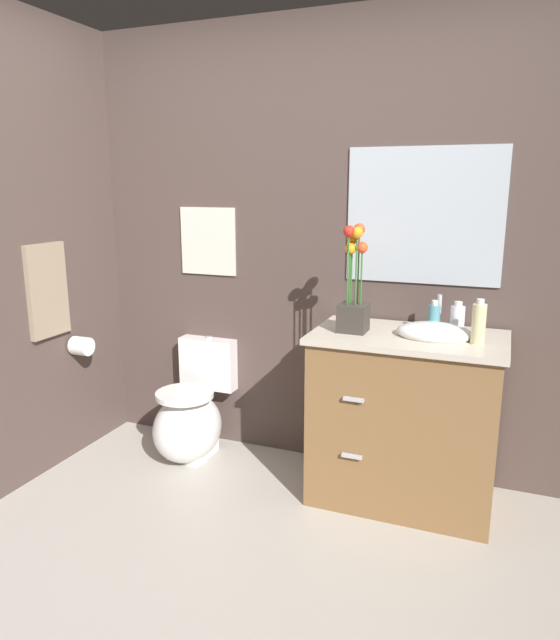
# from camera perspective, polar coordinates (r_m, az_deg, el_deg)

# --- Properties ---
(ground_plane) EXTENTS (9.47, 9.47, 0.00)m
(ground_plane) POSITION_cam_1_polar(r_m,az_deg,el_deg) (2.45, -7.95, -27.93)
(ground_plane) COLOR #B2ADA3
(wall_back) EXTENTS (4.42, 0.05, 2.50)m
(wall_back) POSITION_cam_1_polar(r_m,az_deg,el_deg) (3.22, 8.06, 6.70)
(wall_back) COLOR #4C3D38
(wall_back) RESTS_ON ground_plane
(toilet) EXTENTS (0.38, 0.59, 0.69)m
(toilet) POSITION_cam_1_polar(r_m,az_deg,el_deg) (3.55, -8.74, -9.53)
(toilet) COLOR white
(toilet) RESTS_ON ground_plane
(vanity_cabinet) EXTENTS (0.94, 0.56, 1.07)m
(vanity_cabinet) POSITION_cam_1_polar(r_m,az_deg,el_deg) (3.04, 12.24, -9.32)
(vanity_cabinet) COLOR brown
(vanity_cabinet) RESTS_ON ground_plane
(flower_vase) EXTENTS (0.14, 0.14, 0.54)m
(flower_vase) POSITION_cam_1_polar(r_m,az_deg,el_deg) (2.88, 7.30, 2.43)
(flower_vase) COLOR #38332D
(flower_vase) RESTS_ON vanity_cabinet
(soap_bottle) EXTENTS (0.06, 0.06, 0.21)m
(soap_bottle) POSITION_cam_1_polar(r_m,az_deg,el_deg) (2.81, 19.04, -0.30)
(soap_bottle) COLOR beige
(soap_bottle) RESTS_ON vanity_cabinet
(lotion_bottle) EXTENTS (0.06, 0.06, 0.16)m
(lotion_bottle) POSITION_cam_1_polar(r_m,az_deg,el_deg) (2.97, 14.97, 0.21)
(lotion_bottle) COLOR teal
(lotion_bottle) RESTS_ON vanity_cabinet
(hand_wash_bottle) EXTENTS (0.07, 0.07, 0.16)m
(hand_wash_bottle) POSITION_cam_1_polar(r_m,az_deg,el_deg) (2.98, 17.12, 0.10)
(hand_wash_bottle) COLOR white
(hand_wash_bottle) RESTS_ON vanity_cabinet
(wall_poster) EXTENTS (0.36, 0.01, 0.40)m
(wall_poster) POSITION_cam_1_polar(r_m,az_deg,el_deg) (3.53, -7.13, 7.72)
(wall_poster) COLOR silver
(wall_mirror) EXTENTS (0.80, 0.01, 0.70)m
(wall_mirror) POSITION_cam_1_polar(r_m,az_deg,el_deg) (3.11, 14.01, 9.92)
(wall_mirror) COLOR #B2BCC6
(hanging_towel) EXTENTS (0.03, 0.28, 0.52)m
(hanging_towel) POSITION_cam_1_polar(r_m,az_deg,el_deg) (3.44, -22.00, 2.72)
(hanging_towel) COLOR gray
(toilet_paper_roll) EXTENTS (0.11, 0.11, 0.11)m
(toilet_paper_roll) POSITION_cam_1_polar(r_m,az_deg,el_deg) (3.61, -19.03, -2.44)
(toilet_paper_roll) COLOR white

